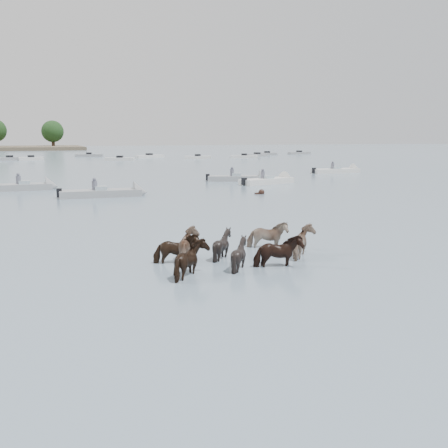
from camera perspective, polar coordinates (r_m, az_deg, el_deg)
name	(u,v)px	position (r m, az deg, el deg)	size (l,w,h in m)	color
ground	(232,260)	(16.55, 0.96, -4.18)	(400.00, 400.00, 0.00)	slate
pony_herd	(235,250)	(16.21, 1.28, -3.07)	(5.88, 3.97, 1.33)	black
swimming_pony	(261,193)	(35.48, 4.26, 3.63)	(0.72, 0.44, 0.44)	black
motorboat_a	(34,187)	(41.08, -21.04, 4.05)	(4.64, 1.63, 1.92)	gray
motorboat_b	(113,193)	(34.92, -12.72, 3.51)	(6.08, 2.01, 1.92)	gray
motorboat_c	(244,178)	(45.99, 2.37, 5.28)	(5.91, 3.33, 1.92)	gray
motorboat_d	(273,181)	(43.71, 5.71, 4.99)	(5.77, 3.02, 1.92)	silver
motorboat_e	(341,171)	(57.75, 13.39, 6.00)	(6.23, 1.60, 1.92)	silver
distant_flotilla	(63,158)	(93.30, -18.03, 7.27)	(106.82, 21.93, 0.93)	silver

